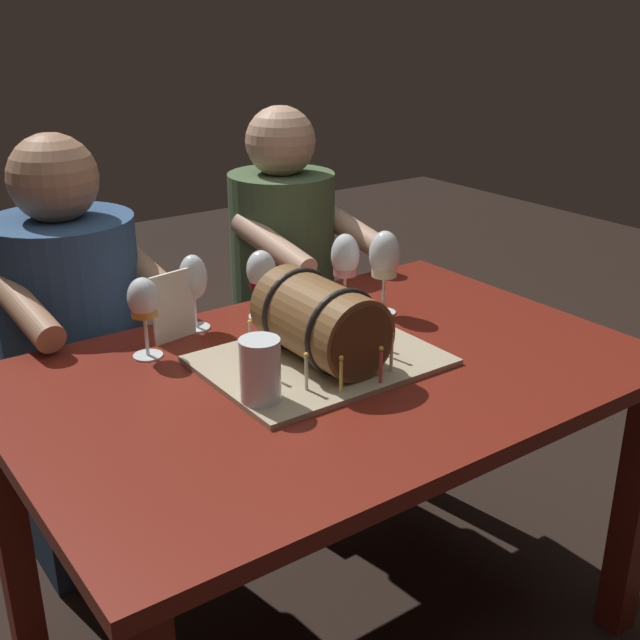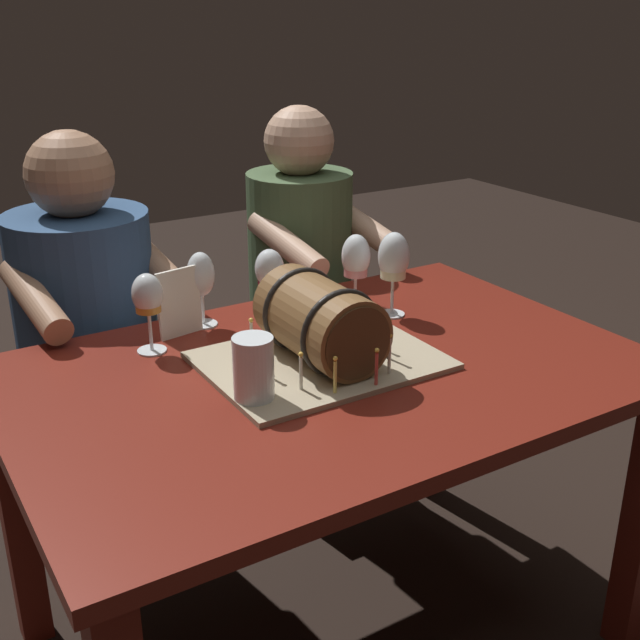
% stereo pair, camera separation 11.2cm
% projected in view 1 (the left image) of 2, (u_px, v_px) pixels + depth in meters
% --- Properties ---
extents(ground_plane, '(8.00, 8.00, 0.00)m').
position_uv_depth(ground_plane, '(328.00, 635.00, 1.97)').
color(ground_plane, black).
extents(dining_table, '(1.34, 0.89, 0.74)m').
position_uv_depth(dining_table, '(330.00, 412.00, 1.74)').
color(dining_table, maroon).
rests_on(dining_table, ground).
extents(barrel_cake, '(0.49, 0.37, 0.19)m').
position_uv_depth(barrel_cake, '(320.00, 328.00, 1.68)').
color(barrel_cake, tan).
rests_on(barrel_cake, dining_table).
extents(wine_glass_empty, '(0.07, 0.07, 0.18)m').
position_uv_depth(wine_glass_empty, '(193.00, 279.00, 1.85)').
color(wine_glass_empty, white).
rests_on(wine_glass_empty, dining_table).
extents(wine_glass_rose, '(0.07, 0.07, 0.18)m').
position_uv_depth(wine_glass_rose, '(345.00, 259.00, 2.02)').
color(wine_glass_rose, white).
rests_on(wine_glass_rose, dining_table).
extents(wine_glass_red, '(0.07, 0.07, 0.17)m').
position_uv_depth(wine_glass_red, '(261.00, 273.00, 1.92)').
color(wine_glass_red, white).
rests_on(wine_glass_red, dining_table).
extents(wine_glass_amber, '(0.07, 0.07, 0.18)m').
position_uv_depth(wine_glass_amber, '(143.00, 302.00, 1.70)').
color(wine_glass_amber, white).
rests_on(wine_glass_amber, dining_table).
extents(wine_glass_white, '(0.08, 0.08, 0.21)m').
position_uv_depth(wine_glass_white, '(385.00, 258.00, 1.94)').
color(wine_glass_white, white).
rests_on(wine_glass_white, dining_table).
extents(beer_pint, '(0.08, 0.08, 0.14)m').
position_uv_depth(beer_pint, '(260.00, 375.00, 1.51)').
color(beer_pint, white).
rests_on(beer_pint, dining_table).
extents(menu_card, '(0.11, 0.03, 0.16)m').
position_uv_depth(menu_card, '(173.00, 306.00, 1.81)').
color(menu_card, silver).
rests_on(menu_card, dining_table).
extents(person_seated_left, '(0.43, 0.51, 1.17)m').
position_uv_depth(person_seated_left, '(78.00, 369.00, 2.10)').
color(person_seated_left, '#1B2D46').
rests_on(person_seated_left, ground).
extents(person_seated_right, '(0.38, 0.47, 1.19)m').
position_uv_depth(person_seated_right, '(284.00, 322.00, 2.46)').
color(person_seated_right, '#2A3A24').
rests_on(person_seated_right, ground).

